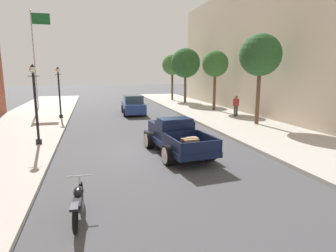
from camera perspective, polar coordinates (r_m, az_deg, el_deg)
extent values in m
plane|color=#47474C|center=(13.39, -2.42, -5.06)|extent=(140.00, 140.00, 0.00)
cube|color=#B7B2A8|center=(16.47, 23.05, -2.64)|extent=(5.50, 64.00, 0.15)
cube|color=beige|center=(30.26, 24.18, 13.54)|extent=(12.00, 28.00, 11.19)
cube|color=#0F1938|center=(12.87, 1.86, -3.21)|extent=(2.18, 5.04, 0.24)
cube|color=#0F1938|center=(13.07, 1.30, -0.65)|extent=(1.65, 1.23, 0.80)
cube|color=#0F1938|center=(12.94, 1.39, 1.30)|extent=(1.51, 1.06, 0.12)
cube|color=#3D4C5B|center=(13.57, 0.43, 0.46)|extent=(1.32, 0.16, 0.44)
cube|color=#0F1938|center=(14.30, -0.59, -0.23)|extent=(1.45, 1.61, 0.52)
cube|color=silver|center=(15.04, -1.60, 0.24)|extent=(0.69, 0.16, 0.47)
cube|color=#0F1938|center=(11.59, 4.44, -4.10)|extent=(1.87, 2.24, 0.04)
cube|color=#0F1938|center=(11.23, 0.68, -3.39)|extent=(0.26, 2.10, 0.44)
cube|color=#0F1938|center=(11.88, 8.01, -2.71)|extent=(0.26, 2.10, 0.44)
cube|color=#0F1938|center=(10.65, 6.70, -4.25)|extent=(1.62, 0.22, 0.44)
cube|color=#0F1938|center=(12.43, 2.53, -2.01)|extent=(1.62, 0.22, 0.44)
cylinder|color=black|center=(13.86, -3.68, -2.81)|extent=(0.43, 0.83, 0.80)
cylinder|color=silver|center=(13.81, -4.42, -2.87)|extent=(0.07, 0.65, 0.66)
cylinder|color=silver|center=(13.80, -4.46, -2.87)|extent=(0.04, 0.24, 0.24)
cylinder|color=black|center=(14.45, 3.18, -2.24)|extent=(0.43, 0.83, 0.80)
cylinder|color=silver|center=(14.52, 3.85, -2.18)|extent=(0.07, 0.65, 0.66)
cylinder|color=silver|center=(14.52, 3.88, -2.18)|extent=(0.04, 0.24, 0.24)
cylinder|color=black|center=(11.38, 0.16, -5.81)|extent=(0.43, 0.83, 0.80)
cylinder|color=silver|center=(11.32, -0.72, -5.90)|extent=(0.07, 0.65, 0.66)
cylinder|color=silver|center=(11.32, -0.77, -5.90)|extent=(0.04, 0.24, 0.24)
cylinder|color=black|center=(12.09, 8.21, -4.92)|extent=(0.43, 0.83, 0.80)
cylinder|color=silver|center=(12.18, 8.98, -4.83)|extent=(0.07, 0.65, 0.66)
cylinder|color=silver|center=(12.18, 9.02, -4.83)|extent=(0.04, 0.24, 0.24)
cube|color=olive|center=(11.15, 4.35, -3.53)|extent=(0.64, 0.49, 0.40)
cube|color=#3D2D1E|center=(11.15, 4.35, -3.53)|extent=(0.62, 0.10, 0.42)
cube|color=gray|center=(11.90, 4.82, -2.91)|extent=(0.50, 0.40, 0.28)
torus|color=black|center=(8.47, -16.92, -12.73)|extent=(0.11, 0.67, 0.67)
torus|color=black|center=(7.17, -17.95, -17.30)|extent=(0.11, 0.67, 0.67)
cube|color=#4C4C51|center=(7.75, -17.44, -14.65)|extent=(0.26, 0.45, 0.28)
ellipsoid|color=black|center=(7.88, -17.36, -12.36)|extent=(0.29, 0.53, 0.24)
cube|color=black|center=(7.46, -17.69, -14.42)|extent=(0.25, 0.57, 0.10)
cylinder|color=silver|center=(8.30, -17.07, -10.99)|extent=(0.06, 0.26, 0.58)
cylinder|color=silver|center=(8.09, -17.25, -9.46)|extent=(0.62, 0.07, 0.04)
cube|color=black|center=(7.03, -18.11, -14.99)|extent=(0.20, 0.41, 0.06)
cube|color=#284293|center=(25.18, -6.93, 3.76)|extent=(1.87, 4.36, 0.80)
cube|color=#384C5B|center=(24.96, -6.93, 5.36)|extent=(1.59, 2.05, 0.64)
cylinder|color=black|center=(26.43, -8.99, 3.42)|extent=(0.24, 0.67, 0.66)
cylinder|color=black|center=(26.59, -5.44, 3.54)|extent=(0.24, 0.67, 0.66)
cylinder|color=black|center=(23.87, -8.56, 2.65)|extent=(0.24, 0.67, 0.66)
cylinder|color=black|center=(24.05, -4.63, 2.80)|extent=(0.24, 0.67, 0.66)
cylinder|color=#333338|center=(23.22, 13.11, 2.89)|extent=(0.14, 0.14, 0.86)
cylinder|color=#333338|center=(23.30, 13.51, 2.90)|extent=(0.14, 0.14, 0.86)
cube|color=#B23333|center=(23.18, 13.39, 4.63)|extent=(0.36, 0.22, 0.56)
cylinder|color=#B23333|center=(23.08, 12.90, 4.56)|extent=(0.09, 0.09, 0.54)
cylinder|color=#B23333|center=(23.29, 13.86, 4.57)|extent=(0.09, 0.09, 0.54)
sphere|color=brown|center=(23.14, 13.43, 5.62)|extent=(0.22, 0.22, 0.22)
cylinder|color=black|center=(15.48, -24.26, -2.80)|extent=(0.28, 0.28, 0.24)
cylinder|color=black|center=(15.20, -24.76, 3.52)|extent=(0.12, 0.12, 3.20)
cylinder|color=black|center=(15.11, -25.20, 8.97)|extent=(0.50, 0.04, 0.04)
sphere|color=silver|center=(15.11, -25.29, 10.15)|extent=(0.32, 0.32, 0.32)
cone|color=black|center=(15.11, -25.35, 10.83)|extent=(0.24, 0.24, 0.14)
cylinder|color=black|center=(23.61, -20.48, 1.85)|extent=(0.28, 0.28, 0.24)
cylinder|color=black|center=(23.42, -20.76, 6.01)|extent=(0.12, 0.12, 3.20)
cylinder|color=black|center=(23.37, -21.00, 9.55)|extent=(0.50, 0.04, 0.04)
sphere|color=silver|center=(23.37, -21.05, 10.31)|extent=(0.32, 0.32, 0.32)
cone|color=black|center=(23.37, -21.08, 10.75)|extent=(0.24, 0.24, 0.14)
cylinder|color=#B2B2B7|center=(30.71, -25.01, 11.65)|extent=(0.12, 0.12, 9.00)
sphere|color=gold|center=(31.19, -25.71, 20.06)|extent=(0.16, 0.16, 0.16)
cube|color=#196633|center=(30.94, -23.95, 18.90)|extent=(1.60, 0.03, 1.00)
cylinder|color=brown|center=(20.22, 17.42, 5.37)|extent=(0.26, 0.26, 3.54)
sphere|color=#285628|center=(20.17, 17.87, 13.29)|extent=(2.73, 2.73, 2.73)
cylinder|color=brown|center=(26.79, 9.20, 6.68)|extent=(0.26, 0.26, 3.31)
sphere|color=#33662D|center=(26.74, 9.36, 12.12)|extent=(2.36, 2.36, 2.36)
cylinder|color=brown|center=(32.80, 3.43, 7.44)|extent=(0.26, 0.26, 3.22)
sphere|color=#285628|center=(32.76, 3.48, 12.39)|extent=(3.26, 3.26, 3.26)
cylinder|color=brown|center=(36.00, 0.85, 7.90)|extent=(0.26, 0.26, 3.40)
sphere|color=#3D7538|center=(35.97, 0.86, 12.10)|extent=(2.50, 2.50, 2.50)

